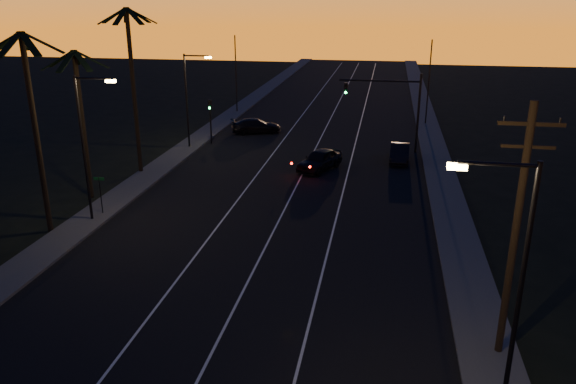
% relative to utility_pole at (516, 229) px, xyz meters
% --- Properties ---
extents(road, '(20.00, 170.00, 0.01)m').
position_rel_utility_pole_xyz_m(road, '(-11.60, 20.00, -5.31)').
color(road, black).
rests_on(road, ground).
extents(sidewalk_left, '(2.40, 170.00, 0.16)m').
position_rel_utility_pole_xyz_m(sidewalk_left, '(-22.80, 20.00, -5.24)').
color(sidewalk_left, '#3D3D3A').
rests_on(sidewalk_left, ground).
extents(sidewalk_right, '(2.40, 170.00, 0.16)m').
position_rel_utility_pole_xyz_m(sidewalk_right, '(-0.40, 20.00, -5.24)').
color(sidewalk_right, '#3D3D3A').
rests_on(sidewalk_right, ground).
extents(lane_stripe_left, '(0.12, 160.00, 0.01)m').
position_rel_utility_pole_xyz_m(lane_stripe_left, '(-14.60, 20.00, -5.30)').
color(lane_stripe_left, silver).
rests_on(lane_stripe_left, road).
extents(lane_stripe_mid, '(0.12, 160.00, 0.01)m').
position_rel_utility_pole_xyz_m(lane_stripe_mid, '(-11.10, 20.00, -5.30)').
color(lane_stripe_mid, silver).
rests_on(lane_stripe_mid, road).
extents(lane_stripe_right, '(0.12, 160.00, 0.01)m').
position_rel_utility_pole_xyz_m(lane_stripe_right, '(-7.60, 20.00, -5.30)').
color(lane_stripe_right, silver).
rests_on(lane_stripe_right, road).
extents(palm_near, '(4.25, 4.16, 11.53)m').
position_rel_utility_pole_xyz_m(palm_near, '(-24.20, 8.00, 1.76)').
color(palm_near, black).
rests_on(palm_near, ground).
extents(palm_mid, '(4.25, 4.16, 10.03)m').
position_rel_utility_pole_xyz_m(palm_mid, '(-24.80, 14.00, 0.94)').
color(palm_mid, black).
rests_on(palm_mid, ground).
extents(palm_far, '(4.25, 4.16, 12.53)m').
position_rel_utility_pole_xyz_m(palm_far, '(-23.80, 20.00, 2.30)').
color(palm_far, black).
rests_on(palm_far, ground).
extents(streetlight_left_near, '(2.55, 0.26, 9.00)m').
position_rel_utility_pole_xyz_m(streetlight_left_near, '(-22.30, 10.00, 0.01)').
color(streetlight_left_near, black).
rests_on(streetlight_left_near, ground).
extents(streetlight_left_far, '(2.55, 0.26, 8.50)m').
position_rel_utility_pole_xyz_m(streetlight_left_far, '(-22.29, 28.00, -0.25)').
color(streetlight_left_far, black).
rests_on(streetlight_left_far, ground).
extents(streetlight_right_near, '(2.55, 0.26, 9.00)m').
position_rel_utility_pole_xyz_m(streetlight_right_near, '(-0.90, -4.00, 0.01)').
color(streetlight_right_near, black).
rests_on(streetlight_right_near, ground).
extents(street_sign, '(0.70, 0.06, 2.60)m').
position_rel_utility_pole_xyz_m(street_sign, '(-22.40, 11.00, -3.66)').
color(street_sign, black).
rests_on(street_sign, ground).
extents(utility_pole, '(2.20, 0.28, 10.00)m').
position_rel_utility_pole_xyz_m(utility_pole, '(0.00, 0.00, 0.00)').
color(utility_pole, black).
rests_on(utility_pole, ground).
extents(signal_mast, '(7.10, 0.41, 7.00)m').
position_rel_utility_pole_xyz_m(signal_mast, '(-4.46, 29.99, -0.53)').
color(signal_mast, black).
rests_on(signal_mast, ground).
extents(signal_post, '(0.28, 0.37, 4.20)m').
position_rel_utility_pole_xyz_m(signal_post, '(-21.10, 29.98, -2.42)').
color(signal_post, black).
rests_on(signal_post, ground).
extents(far_pole_left, '(0.14, 0.14, 9.00)m').
position_rel_utility_pole_xyz_m(far_pole_left, '(-22.60, 45.00, -0.82)').
color(far_pole_left, black).
rests_on(far_pole_left, ground).
extents(far_pole_right, '(0.14, 0.14, 9.00)m').
position_rel_utility_pole_xyz_m(far_pole_right, '(-0.60, 42.00, -0.82)').
color(far_pole_right, black).
rests_on(far_pole_right, ground).
extents(lead_car, '(3.85, 5.67, 1.65)m').
position_rel_utility_pole_xyz_m(lead_car, '(-9.92, 23.30, -4.48)').
color(lead_car, black).
rests_on(lead_car, road).
extents(right_car, '(1.71, 4.52, 1.47)m').
position_rel_utility_pole_xyz_m(right_car, '(-3.57, 26.81, -4.57)').
color(right_car, black).
rests_on(right_car, road).
extents(cross_car, '(5.45, 3.72, 1.47)m').
position_rel_utility_pole_xyz_m(cross_car, '(-17.89, 34.91, -4.57)').
color(cross_car, black).
rests_on(cross_car, road).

